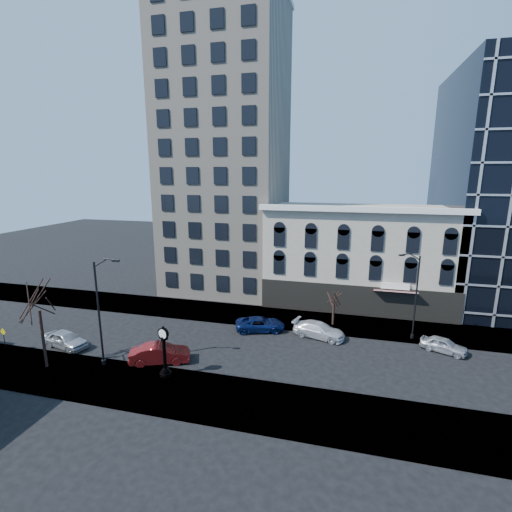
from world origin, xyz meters
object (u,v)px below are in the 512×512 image
(street_clock, at_px, (164,353))
(car_near_b, at_px, (160,354))
(car_near_a, at_px, (66,339))
(warning_sign, at_px, (4,335))
(street_lamp_near, at_px, (104,284))

(street_clock, xyz_separation_m, car_near_b, (-1.54, 1.95, -1.21))
(street_clock, relative_size, car_near_a, 0.93)
(warning_sign, bearing_deg, street_lamp_near, 9.98)
(car_near_a, height_order, car_near_b, car_near_b)
(street_clock, bearing_deg, street_lamp_near, -168.90)
(warning_sign, distance_m, car_near_b, 14.86)
(street_lamp_near, relative_size, car_near_a, 2.09)
(street_clock, height_order, street_lamp_near, street_lamp_near)
(car_near_b, bearing_deg, street_lamp_near, 91.56)
(street_lamp_near, xyz_separation_m, car_near_a, (-6.30, 2.06, -6.53))
(street_lamp_near, xyz_separation_m, warning_sign, (-11.06, -0.06, -5.69))
(street_clock, height_order, car_near_b, street_clock)
(car_near_b, bearing_deg, street_clock, -164.21)
(warning_sign, height_order, car_near_a, warning_sign)
(car_near_b, bearing_deg, warning_sign, 74.07)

